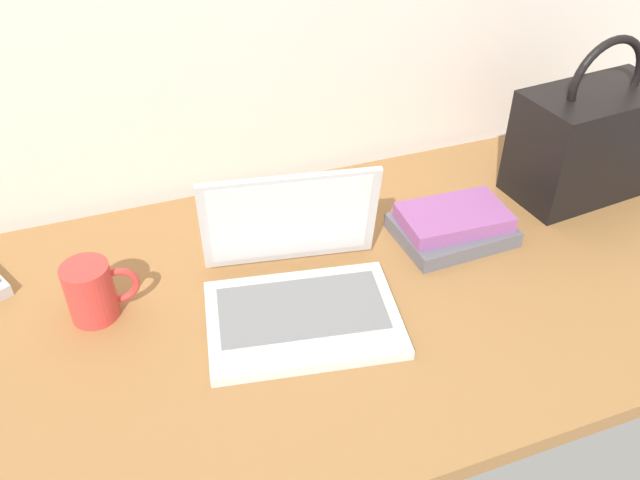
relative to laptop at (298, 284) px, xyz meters
The scene contains 5 objects.
desk 0.11m from the laptop, ahead, with size 1.60×0.76×0.03m.
laptop is the anchor object (origin of this frame).
coffee_mug 0.33m from the laptop, 163.90° to the left, with size 0.12×0.08×0.10m.
handbag 0.69m from the laptop, 11.50° to the left, with size 0.31×0.19×0.33m.
book_stack 0.34m from the laptop, 13.20° to the left, with size 0.21×0.16×0.06m.
Camera 1 is at (-0.34, -0.79, 0.79)m, focal length 37.01 mm.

